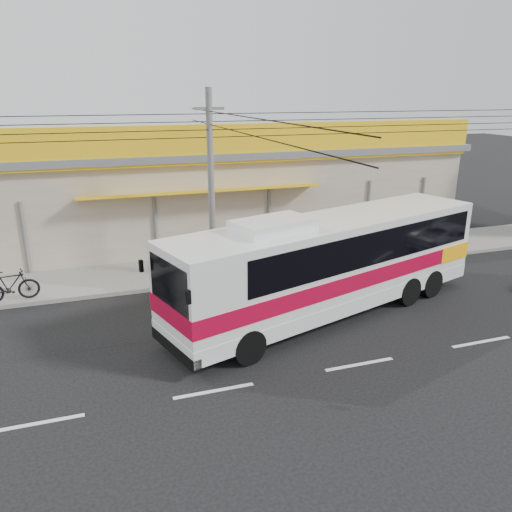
# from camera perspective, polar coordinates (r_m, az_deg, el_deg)

# --- Properties ---
(ground) EXTENTS (120.00, 120.00, 0.00)m
(ground) POSITION_cam_1_polar(r_m,az_deg,el_deg) (15.87, 7.27, -7.83)
(ground) COLOR black
(ground) RESTS_ON ground
(sidewalk) EXTENTS (30.00, 3.20, 0.15)m
(sidewalk) POSITION_cam_1_polar(r_m,az_deg,el_deg) (20.98, 0.30, -0.83)
(sidewalk) COLOR slate
(sidewalk) RESTS_ON ground
(lane_markings) EXTENTS (50.00, 0.12, 0.01)m
(lane_markings) POSITION_cam_1_polar(r_m,az_deg,el_deg) (13.93, 11.74, -12.04)
(lane_markings) COLOR silver
(lane_markings) RESTS_ON ground
(storefront_building) EXTENTS (22.60, 9.20, 5.70)m
(storefront_building) POSITION_cam_1_polar(r_m,az_deg,el_deg) (25.56, -3.69, 7.77)
(storefront_building) COLOR #A69886
(storefront_building) RESTS_ON ground
(coach_bus) EXTENTS (11.63, 5.75, 3.52)m
(coach_bus) POSITION_cam_1_polar(r_m,az_deg,el_deg) (16.17, 9.08, -0.20)
(coach_bus) COLOR silver
(coach_bus) RESTS_ON ground
(motorbike_dark) EXTENTS (1.89, 0.75, 1.10)m
(motorbike_dark) POSITION_cam_1_polar(r_m,az_deg,el_deg) (18.81, -26.27, -3.08)
(motorbike_dark) COLOR black
(motorbike_dark) RESTS_ON sidewalk
(utility_pole) EXTENTS (34.00, 14.00, 7.10)m
(utility_pole) POSITION_cam_1_polar(r_m,az_deg,el_deg) (18.01, -5.35, 14.74)
(utility_pole) COLOR #5B5C59
(utility_pole) RESTS_ON ground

